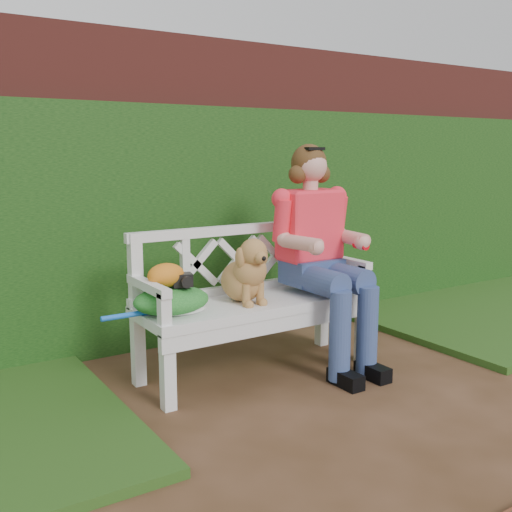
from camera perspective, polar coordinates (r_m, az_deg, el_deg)
ground at (r=3.39m, az=10.34°, el=-14.30°), size 60.00×60.00×0.00m
brick_wall at (r=4.67m, az=-5.43°, el=6.42°), size 10.00×0.30×2.20m
ivy_hedge at (r=4.50m, az=-4.09°, el=3.11°), size 10.00×0.18×1.70m
grass_right at (r=5.68m, az=21.97°, el=-4.61°), size 2.60×2.00×0.05m
garden_bench at (r=3.79m, az=-0.00°, el=-7.62°), size 1.63×0.74×0.48m
seated_woman at (r=3.91m, az=5.54°, el=-0.02°), size 0.67×0.85×1.42m
dog at (r=3.61m, az=-1.09°, el=-1.25°), size 0.39×0.44×0.41m
tennis_racket at (r=3.48m, az=-7.95°, el=-4.95°), size 0.69×0.41×0.03m
green_bag at (r=3.43m, az=-8.06°, el=-4.13°), size 0.52×0.46×0.15m
camera_item at (r=3.40m, az=-7.05°, el=-2.28°), size 0.13×0.11×0.07m
baseball_glove at (r=3.39m, az=-8.57°, el=-1.81°), size 0.24×0.20×0.14m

